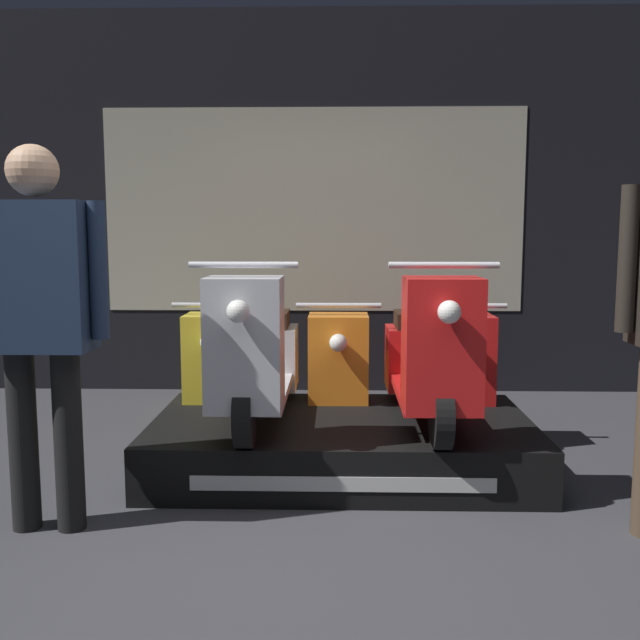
% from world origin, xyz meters
% --- Properties ---
extents(ground_plane, '(30.00, 30.00, 0.00)m').
position_xyz_m(ground_plane, '(0.00, 0.00, 0.00)').
color(ground_plane, '#38383D').
extents(shop_wall_back, '(6.41, 0.09, 3.20)m').
position_xyz_m(shop_wall_back, '(0.00, 3.58, 1.60)').
color(shop_wall_back, black).
rests_on(shop_wall_back, ground_plane).
extents(display_platform, '(2.17, 1.26, 0.30)m').
position_xyz_m(display_platform, '(0.23, 1.48, 0.15)').
color(display_platform, black).
rests_on(display_platform, ground_plane).
extents(scooter_display_left, '(0.54, 1.54, 0.93)m').
position_xyz_m(scooter_display_left, '(-0.26, 1.44, 0.67)').
color(scooter_display_left, black).
rests_on(scooter_display_left, display_platform).
extents(scooter_display_right, '(0.54, 1.54, 0.93)m').
position_xyz_m(scooter_display_right, '(0.72, 1.44, 0.67)').
color(scooter_display_right, black).
rests_on(scooter_display_right, display_platform).
extents(scooter_backrow_0, '(0.54, 1.54, 0.93)m').
position_xyz_m(scooter_backrow_0, '(-0.58, 2.42, 0.37)').
color(scooter_backrow_0, black).
rests_on(scooter_backrow_0, ground_plane).
extents(scooter_backrow_1, '(0.54, 1.54, 0.93)m').
position_xyz_m(scooter_backrow_1, '(0.21, 2.42, 0.37)').
color(scooter_backrow_1, black).
rests_on(scooter_backrow_1, ground_plane).
extents(scooter_backrow_2, '(0.54, 1.54, 0.93)m').
position_xyz_m(scooter_backrow_2, '(1.00, 2.42, 0.37)').
color(scooter_backrow_2, black).
rests_on(scooter_backrow_2, ground_plane).
extents(person_left_browsing, '(0.63, 0.26, 1.76)m').
position_xyz_m(person_left_browsing, '(-1.14, 0.61, 1.06)').
color(person_left_browsing, black).
rests_on(person_left_browsing, ground_plane).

